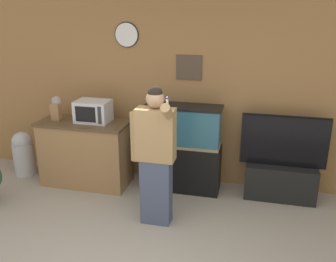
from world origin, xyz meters
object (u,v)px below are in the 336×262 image
object	(u,v)px
knife_block	(56,111)
tv_on_stand	(281,174)
counter_island	(86,153)
aquarium_on_stand	(183,148)
microwave	(93,111)
trash_bin	(24,153)
person_standing	(155,155)

from	to	relation	value
knife_block	tv_on_stand	distance (m)	3.26
counter_island	aquarium_on_stand	size ratio (longest dim) A/B	1.04
microwave	tv_on_stand	size ratio (longest dim) A/B	0.40
tv_on_stand	trash_bin	distance (m)	3.85
knife_block	trash_bin	size ratio (longest dim) A/B	0.50
knife_block	tv_on_stand	size ratio (longest dim) A/B	0.29
aquarium_on_stand	tv_on_stand	size ratio (longest dim) A/B	1.06
trash_bin	tv_on_stand	bearing A→B (deg)	2.31
counter_island	knife_block	size ratio (longest dim) A/B	3.77
person_standing	trash_bin	xyz separation A→B (m)	(-2.35, 0.83, -0.53)
microwave	knife_block	xyz separation A→B (m)	(-0.55, -0.05, -0.02)
person_standing	counter_island	bearing A→B (deg)	148.63
knife_block	counter_island	bearing A→B (deg)	0.53
counter_island	trash_bin	xyz separation A→B (m)	(-1.09, 0.06, -0.13)
tv_on_stand	person_standing	xyz separation A→B (m)	(-1.49, -0.99, 0.53)
microwave	person_standing	distance (m)	1.41
trash_bin	counter_island	bearing A→B (deg)	-3.24
person_standing	tv_on_stand	bearing A→B (deg)	33.54
aquarium_on_stand	trash_bin	size ratio (longest dim) A/B	1.80
microwave	person_standing	world-z (taller)	person_standing
tv_on_stand	trash_bin	xyz separation A→B (m)	(-3.85, -0.16, -0.00)
tv_on_stand	knife_block	bearing A→B (deg)	-176.02
aquarium_on_stand	trash_bin	distance (m)	2.51
microwave	counter_island	bearing A→B (deg)	-163.49
microwave	trash_bin	bearing A→B (deg)	179.08
counter_island	aquarium_on_stand	xyz separation A→B (m)	(1.41, 0.16, 0.14)
counter_island	tv_on_stand	world-z (taller)	tv_on_stand
counter_island	knife_block	xyz separation A→B (m)	(-0.41, -0.00, 0.61)
microwave	tv_on_stand	distance (m)	2.73
knife_block	trash_bin	bearing A→B (deg)	174.49
knife_block	microwave	bearing A→B (deg)	4.73
tv_on_stand	person_standing	world-z (taller)	person_standing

